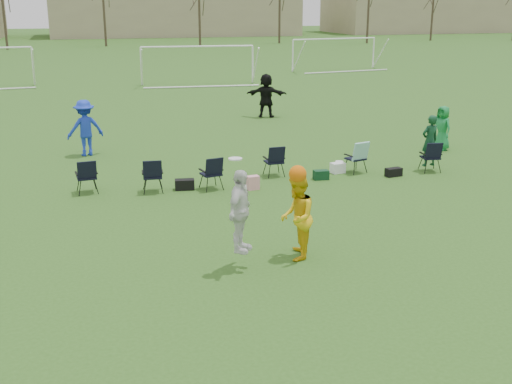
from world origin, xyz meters
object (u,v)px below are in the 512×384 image
object	(u,v)px
fielder_blue	(85,128)
fielder_green_far	(442,128)
goal_right	(335,45)
center_contest	(276,214)
goal_mid	(198,54)
fielder_black	(266,95)

from	to	relation	value
fielder_blue	fielder_green_far	world-z (taller)	fielder_blue
fielder_green_far	goal_right	world-z (taller)	goal_right
goal_right	center_contest	bearing A→B (deg)	-121.83
fielder_green_far	center_contest	xyz separation A→B (m)	(-8.90, -8.44, 0.24)
fielder_blue	goal_mid	bearing A→B (deg)	-125.84
fielder_blue	goal_mid	size ratio (longest dim) A/B	0.26
goal_mid	goal_right	size ratio (longest dim) A/B	1.01
center_contest	fielder_green_far	bearing A→B (deg)	43.48
fielder_blue	center_contest	distance (m)	11.54
fielder_green_far	center_contest	size ratio (longest dim) A/B	0.69
fielder_black	goal_right	world-z (taller)	goal_right
fielder_black	goal_mid	world-z (taller)	goal_mid
fielder_green_far	fielder_black	bearing A→B (deg)	-167.88
fielder_blue	fielder_green_far	xyz separation A→B (m)	(12.46, -2.53, -0.17)
fielder_green_far	goal_right	bearing A→B (deg)	151.11
fielder_blue	fielder_black	world-z (taller)	fielder_black
goal_mid	goal_right	xyz separation A→B (m)	(12.00, 6.00, 0.00)
goal_mid	center_contest	bearing A→B (deg)	-93.52
fielder_green_far	center_contest	bearing A→B (deg)	-61.09
fielder_blue	goal_right	size ratio (longest dim) A/B	0.27
fielder_blue	fielder_black	bearing A→B (deg)	-159.33
center_contest	fielder_blue	bearing A→B (deg)	107.95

